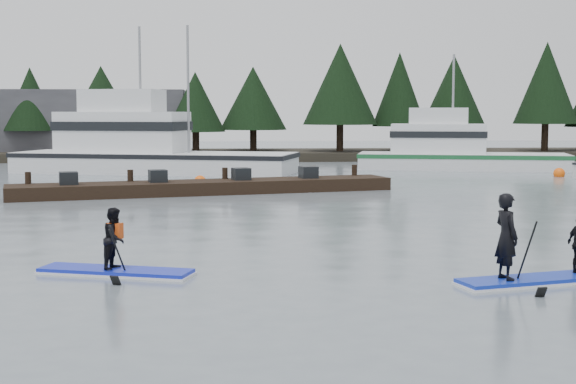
{
  "coord_description": "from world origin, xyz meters",
  "views": [
    {
      "loc": [
        -1.55,
        -16.36,
        3.3
      ],
      "look_at": [
        0.0,
        6.0,
        1.1
      ],
      "focal_mm": 50.0,
      "sensor_mm": 36.0,
      "label": 1
    }
  ],
  "objects": [
    {
      "name": "paddleboard_solo",
      "position": [
        -3.97,
        0.1,
        0.46
      ],
      "size": [
        3.28,
        1.7,
        1.84
      ],
      "rotation": [
        0.0,
        0.0,
        -0.31
      ],
      "color": "#1424BF",
      "rests_on": "ground"
    },
    {
      "name": "fishing_boat_large",
      "position": [
        -6.37,
        28.91,
        0.67
      ],
      "size": [
        16.17,
        8.57,
        9.03
      ],
      "rotation": [
        0.0,
        0.0,
        -0.29
      ],
      "color": "white",
      "rests_on": "ground"
    },
    {
      "name": "far_shore",
      "position": [
        0.0,
        42.0,
        0.3
      ],
      "size": [
        70.0,
        8.0,
        0.6
      ],
      "primitive_type": "cube",
      "color": "#2D281E",
      "rests_on": "ground"
    },
    {
      "name": "buoy_b",
      "position": [
        -3.07,
        20.97,
        0.0
      ],
      "size": [
        0.56,
        0.56,
        0.56
      ],
      "primitive_type": "sphere",
      "color": "#FF5B0C",
      "rests_on": "ground"
    },
    {
      "name": "buoy_c",
      "position": [
        15.54,
        24.44,
        0.0
      ],
      "size": [
        0.6,
        0.6,
        0.6
      ],
      "primitive_type": "sphere",
      "color": "#FF5B0C",
      "rests_on": "ground"
    },
    {
      "name": "ground",
      "position": [
        0.0,
        0.0,
        0.0
      ],
      "size": [
        160.0,
        160.0,
        0.0
      ],
      "primitive_type": "plane",
      "color": "slate",
      "rests_on": "ground"
    },
    {
      "name": "waterfront_building",
      "position": [
        -14.0,
        44.0,
        2.5
      ],
      "size": [
        18.0,
        6.0,
        5.0
      ],
      "primitive_type": "cube",
      "color": "#4C4C51",
      "rests_on": "ground"
    },
    {
      "name": "paddleboard_duo",
      "position": [
        4.35,
        -1.34,
        0.6
      ],
      "size": [
        3.48,
        1.63,
        2.27
      ],
      "rotation": [
        0.0,
        0.0,
        0.25
      ],
      "color": "#122CAE",
      "rests_on": "ground"
    },
    {
      "name": "fishing_boat_medium",
      "position": [
        11.71,
        30.34,
        0.51
      ],
      "size": [
        12.6,
        6.23,
        7.54
      ],
      "rotation": [
        0.0,
        0.0,
        -0.24
      ],
      "color": "white",
      "rests_on": "ground"
    },
    {
      "name": "treeline",
      "position": [
        0.0,
        42.0,
        0.0
      ],
      "size": [
        60.0,
        4.0,
        8.0
      ],
      "primitive_type": null,
      "color": "black",
      "rests_on": "ground"
    },
    {
      "name": "floating_dock",
      "position": [
        -2.65,
        16.8,
        0.26
      ],
      "size": [
        15.85,
        6.04,
        0.53
      ],
      "primitive_type": "cube",
      "rotation": [
        0.0,
        0.0,
        0.26
      ],
      "color": "black",
      "rests_on": "ground"
    }
  ]
}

